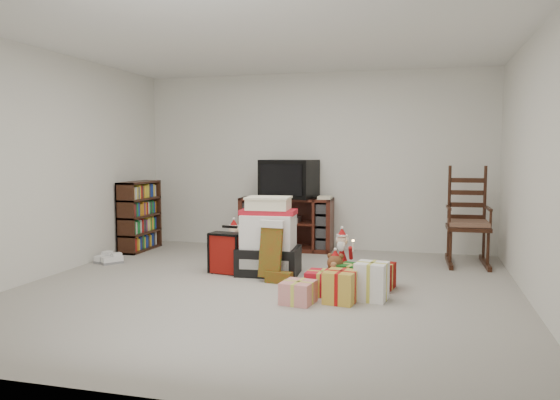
% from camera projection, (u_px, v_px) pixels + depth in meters
% --- Properties ---
extents(room, '(5.01, 5.01, 2.51)m').
position_uv_depth(room, '(264.00, 166.00, 5.39)').
color(room, '#AAA49B').
rests_on(room, ground).
extents(tv_stand, '(1.31, 0.51, 0.74)m').
position_uv_depth(tv_stand, '(287.00, 224.00, 7.71)').
color(tv_stand, '#481B14').
rests_on(tv_stand, floor).
extents(bookshelf, '(0.27, 0.80, 0.97)m').
position_uv_depth(bookshelf, '(140.00, 217.00, 7.68)').
color(bookshelf, '#381D0F').
rests_on(bookshelf, floor).
extents(rocking_chair, '(0.53, 0.85, 1.26)m').
position_uv_depth(rocking_chair, '(467.00, 229.00, 6.76)').
color(rocking_chair, '#381D0F').
rests_on(rocking_chair, floor).
extents(gift_pile, '(0.72, 0.54, 0.86)m').
position_uv_depth(gift_pile, '(269.00, 241.00, 6.17)').
color(gift_pile, black).
rests_on(gift_pile, floor).
extents(red_suitcase, '(0.38, 0.24, 0.55)m').
position_uv_depth(red_suitcase, '(226.00, 253.00, 6.21)').
color(red_suitcase, maroon).
rests_on(red_suitcase, floor).
extents(stocking, '(0.32, 0.17, 0.67)m').
position_uv_depth(stocking, '(271.00, 251.00, 5.82)').
color(stocking, '#0C731B').
rests_on(stocking, floor).
extents(teddy_bear, '(0.24, 0.21, 0.36)m').
position_uv_depth(teddy_bear, '(335.00, 273.00, 5.52)').
color(teddy_bear, brown).
rests_on(teddy_bear, floor).
extents(santa_figurine, '(0.27, 0.26, 0.56)m').
position_uv_depth(santa_figurine, '(342.00, 259.00, 5.96)').
color(santa_figurine, '#9D1112').
rests_on(santa_figurine, floor).
extents(mrs_claus_figurine, '(0.28, 0.26, 0.57)m').
position_uv_depth(mrs_claus_figurine, '(234.00, 247.00, 6.72)').
color(mrs_claus_figurine, '#9D1112').
rests_on(mrs_claus_figurine, floor).
extents(sneaker_pair, '(0.37, 0.28, 0.09)m').
position_uv_depth(sneaker_pair, '(108.00, 259.00, 6.82)').
color(sneaker_pair, white).
rests_on(sneaker_pair, floor).
extents(gift_cluster, '(0.83, 1.16, 0.28)m').
position_uv_depth(gift_cluster, '(345.00, 282.00, 5.23)').
color(gift_cluster, red).
rests_on(gift_cluster, floor).
extents(crt_television, '(0.81, 0.64, 0.54)m').
position_uv_depth(crt_television, '(289.00, 179.00, 7.65)').
color(crt_television, black).
rests_on(crt_television, tv_stand).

